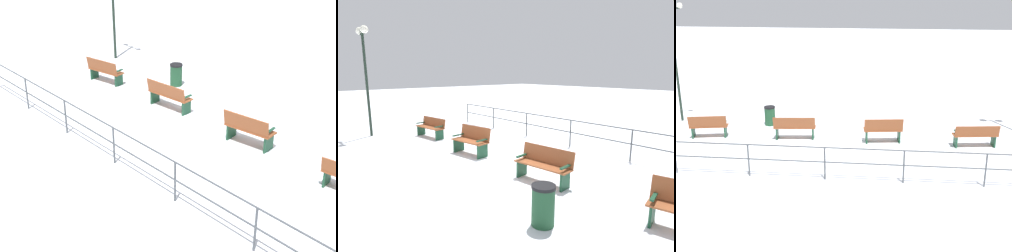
% 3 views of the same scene
% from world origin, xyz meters
% --- Properties ---
extents(ground_plane, '(80.00, 80.00, 0.00)m').
position_xyz_m(ground_plane, '(0.00, 0.00, 0.00)').
color(ground_plane, white).
rests_on(ground_plane, ground).
extents(bench_nearest, '(0.68, 1.62, 0.84)m').
position_xyz_m(bench_nearest, '(-0.16, -4.91, 0.45)').
color(bench_nearest, brown).
rests_on(bench_nearest, ground).
extents(bench_second, '(0.75, 1.46, 0.95)m').
position_xyz_m(bench_second, '(-0.04, -1.65, 0.49)').
color(bench_second, brown).
rests_on(bench_second, ground).
extents(bench_third, '(0.65, 1.59, 0.90)m').
position_xyz_m(bench_third, '(-0.04, 1.63, 0.48)').
color(bench_third, brown).
rests_on(bench_third, ground).
extents(lamppost_near, '(0.32, 0.97, 4.62)m').
position_xyz_m(lamppost_near, '(1.74, -6.87, 3.52)').
color(lamppost_near, '#1E2D23').
rests_on(lamppost_near, ground).
extents(waterfront_railing, '(0.05, 13.93, 1.04)m').
position_xyz_m(waterfront_railing, '(-3.36, -0.00, 0.71)').
color(waterfront_railing, '#4C5156').
rests_on(waterfront_railing, ground).
extents(trash_bin, '(0.45, 0.45, 0.78)m').
position_xyz_m(trash_bin, '(1.54, 3.00, 0.39)').
color(trash_bin, '#1E4C2D').
rests_on(trash_bin, ground).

